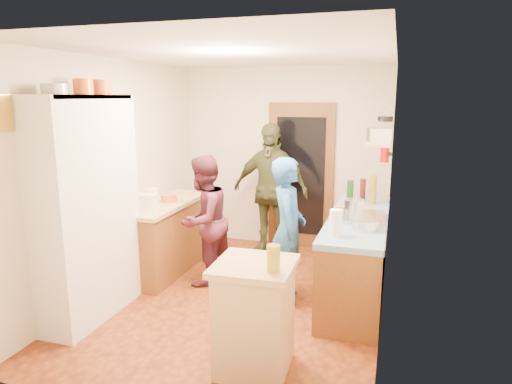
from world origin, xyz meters
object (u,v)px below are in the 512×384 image
at_px(right_counter_base, 357,258).
at_px(island_base, 254,320).
at_px(hutch_body, 88,210).
at_px(person_hob, 291,231).
at_px(person_left, 207,220).
at_px(person_back, 271,191).

distance_m(right_counter_base, island_base, 1.85).
relative_size(hutch_body, island_base, 2.56).
relative_size(hutch_body, person_hob, 1.40).
bearing_deg(person_left, hutch_body, -24.35).
relative_size(hutch_body, person_back, 1.20).
height_order(person_hob, person_back, person_back).
bearing_deg(hutch_body, person_back, 61.21).
height_order(hutch_body, island_base, hutch_body).
distance_m(person_hob, person_left, 1.08).
height_order(hutch_body, person_left, hutch_body).
bearing_deg(right_counter_base, hutch_body, -152.53).
xyz_separation_m(hutch_body, island_base, (1.84, -0.43, -0.67)).
xyz_separation_m(hutch_body, person_back, (1.24, 2.26, -0.18)).
relative_size(right_counter_base, island_base, 2.56).
relative_size(hutch_body, right_counter_base, 1.00).
height_order(island_base, person_left, person_left).
distance_m(island_base, person_back, 2.80).
relative_size(island_base, person_back, 0.47).
bearing_deg(right_counter_base, person_left, -174.15).
height_order(hutch_body, person_hob, hutch_body).
bearing_deg(person_back, hutch_body, -112.12).
relative_size(person_hob, person_back, 0.85).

